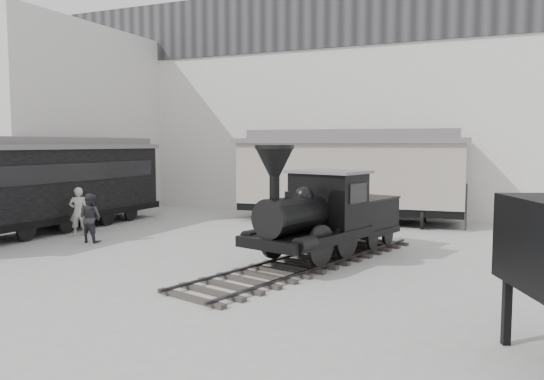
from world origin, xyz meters
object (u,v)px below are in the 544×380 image
at_px(boxcar, 349,174).
at_px(passenger_coach, 37,185).
at_px(visitor_b, 90,218).
at_px(visitor_a, 79,212).
at_px(locomotive, 322,219).

height_order(boxcar, passenger_coach, boxcar).
xyz_separation_m(passenger_coach, visitor_b, (3.16, -0.65, -1.02)).
distance_m(visitor_a, visitor_b, 1.56).
xyz_separation_m(boxcar, passenger_coach, (-10.16, -7.69, -0.24)).
height_order(visitor_a, visitor_b, visitor_a).
distance_m(passenger_coach, visitor_a, 2.10).
bearing_deg(passenger_coach, visitor_a, 7.79).
xyz_separation_m(boxcar, visitor_b, (-7.01, -8.35, -1.27)).
height_order(locomotive, passenger_coach, passenger_coach).
bearing_deg(boxcar, visitor_b, -134.46).
bearing_deg(locomotive, boxcar, 115.26).
bearing_deg(visitor_b, locomotive, -179.19).
bearing_deg(locomotive, visitor_b, -161.31).
xyz_separation_m(locomotive, boxcar, (-1.31, 7.94, 0.90)).
relative_size(locomotive, passenger_coach, 0.75).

